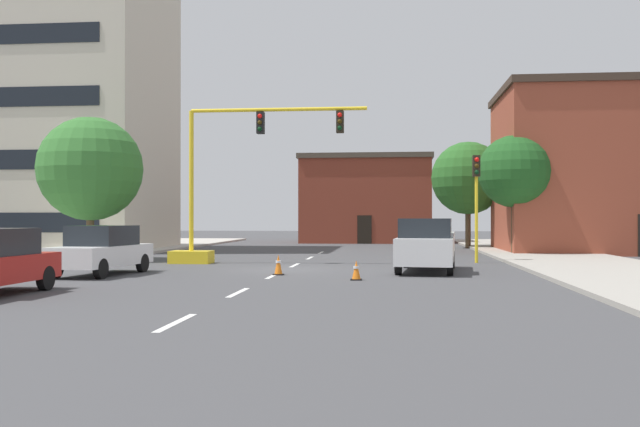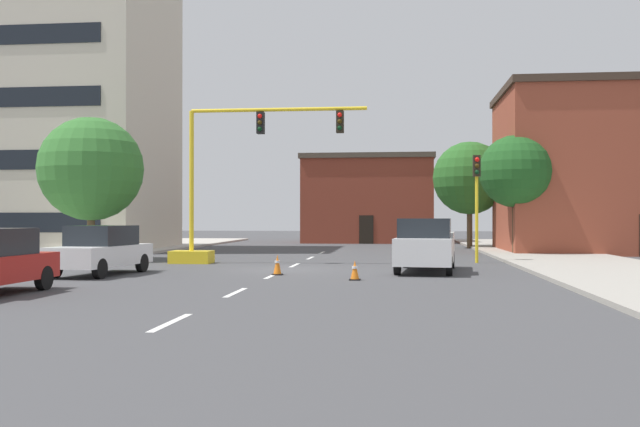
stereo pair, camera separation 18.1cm
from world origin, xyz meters
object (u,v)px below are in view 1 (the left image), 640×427
Objects in this scene: traffic_light_pole_right at (476,184)px; sedan_white_mid_left at (102,250)px; traffic_cone_roadside_b at (278,265)px; tree_left_near at (90,169)px; traffic_signal_gantry at (215,213)px; tree_right_far at (468,178)px; tree_right_mid at (514,172)px; traffic_cone_roadside_a at (356,270)px; pickup_truck_white at (427,246)px.

traffic_light_pole_right is 1.03× the size of sedan_white_mid_left.
traffic_light_pole_right is 11.24m from traffic_cone_roadside_b.
sedan_white_mid_left is 6.25m from traffic_cone_roadside_b.
tree_left_near is 9.73m from sedan_white_mid_left.
traffic_light_pole_right reaches higher than traffic_cone_roadside_b.
tree_left_near reaches higher than sedan_white_mid_left.
traffic_signal_gantry is at bearing -13.72° from tree_left_near.
traffic_cone_roadside_b is at bearing -57.64° from traffic_signal_gantry.
tree_right_mid is at bearing -79.68° from tree_right_far.
tree_left_near is 0.96× the size of tree_right_far.
sedan_white_mid_left is at bearing -138.27° from tree_right_mid.
tree_right_mid is (2.78, 6.75, 0.96)m from traffic_light_pole_right.
tree_right_mid is at bearing 53.67° from traffic_cone_roadside_b.
tree_right_far is at bearing 53.07° from traffic_signal_gantry.
traffic_cone_roadside_b is at bearing 147.77° from traffic_cone_roadside_a.
pickup_truck_white is (-3.67, -20.75, -3.65)m from tree_right_far.
tree_right_far is at bearing 85.49° from traffic_light_pole_right.
tree_right_far reaches higher than tree_left_near.
tree_right_far is 1.51× the size of sedan_white_mid_left.
traffic_light_pole_right is 6.61× the size of traffic_cone_roadside_b.
tree_right_far is at bearing 68.69° from traffic_cone_roadside_b.
traffic_cone_roadside_a is at bearing -121.66° from pickup_truck_white.
traffic_light_pole_right is 7.45× the size of traffic_cone_roadside_a.
tree_left_near reaches higher than traffic_cone_roadside_a.
traffic_cone_roadside_b is at bearing -135.72° from traffic_light_pole_right.
tree_right_mid is 8.76m from tree_right_far.
traffic_cone_roadside_a is (13.06, -9.34, -4.00)m from tree_left_near.
traffic_signal_gantry is 1.86× the size of sedan_white_mid_left.
tree_right_far is at bearing 38.71° from tree_left_near.
pickup_truck_white is 11.79m from sedan_white_mid_left.
pickup_truck_white reaches higher than sedan_white_mid_left.
pickup_truck_white is at bearing -114.54° from traffic_light_pole_right.
pickup_truck_white is at bearing 22.20° from traffic_cone_roadside_b.
traffic_light_pole_right is (11.51, 1.55, 1.31)m from traffic_signal_gantry.
sedan_white_mid_left reaches higher than traffic_cone_roadside_b.
sedan_white_mid_left is at bearing -149.67° from traffic_light_pole_right.
tree_left_near reaches higher than traffic_light_pole_right.
tree_left_near reaches higher than traffic_cone_roadside_b.
tree_right_far is 24.95m from traffic_cone_roadside_b.
traffic_cone_roadside_a is 3.35m from traffic_cone_roadside_b.
traffic_signal_gantry is 1.28× the size of tree_left_near.
tree_left_near is at bearing 116.27° from sedan_white_mid_left.
traffic_cone_roadside_b is (-5.26, -2.15, -0.62)m from pickup_truck_white.
sedan_white_mid_left is at bearing -63.73° from tree_left_near.
traffic_light_pole_right reaches higher than traffic_cone_roadside_a.
pickup_truck_white is at bearing 58.34° from traffic_cone_roadside_a.
tree_right_mid is 13.67m from pickup_truck_white.
tree_right_mid reaches higher than sedan_white_mid_left.
traffic_cone_roadside_b is (-2.84, 1.79, 0.04)m from traffic_cone_roadside_a.
tree_right_far is 1.26× the size of pickup_truck_white.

